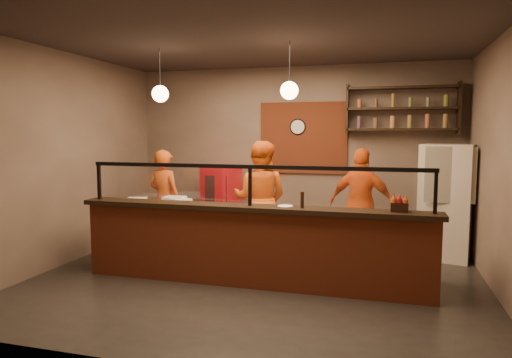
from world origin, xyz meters
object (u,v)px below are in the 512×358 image
(cook_left, at_px, (165,200))
(cook_right, at_px, (362,204))
(condiment_caddy, at_px, (399,207))
(pepper_mill, at_px, (302,200))
(wall_clock, at_px, (298,127))
(pizza_dough, at_px, (312,213))
(fridge, at_px, (446,202))
(cook_mid, at_px, (260,199))
(red_cooler, at_px, (221,203))

(cook_left, xyz_separation_m, cook_right, (3.24, 0.38, 0.02))
(condiment_caddy, bearing_deg, pepper_mill, -177.10)
(wall_clock, xyz_separation_m, pizza_dough, (0.62, -2.18, -1.19))
(cook_left, height_order, fridge, fridge)
(cook_mid, height_order, cook_right, cook_mid)
(cook_left, xyz_separation_m, pepper_mill, (2.60, -1.41, 0.31))
(wall_clock, relative_size, condiment_caddy, 1.51)
(cook_left, xyz_separation_m, red_cooler, (0.63, 1.04, -0.17))
(cook_left, height_order, cook_right, cook_right)
(wall_clock, relative_size, fridge, 0.17)
(fridge, distance_m, pizza_dough, 2.45)
(red_cooler, xyz_separation_m, pizza_dough, (2.01, -1.87, 0.22))
(condiment_caddy, bearing_deg, cook_mid, 146.23)
(wall_clock, height_order, condiment_caddy, wall_clock)
(wall_clock, xyz_separation_m, cook_left, (-2.03, -1.35, -1.25))
(cook_right, bearing_deg, condiment_caddy, 117.42)
(cook_mid, height_order, condiment_caddy, cook_mid)
(wall_clock, distance_m, pepper_mill, 2.97)
(pizza_dough, relative_size, pepper_mill, 2.24)
(cook_mid, bearing_deg, condiment_caddy, 146.26)
(pepper_mill, bearing_deg, fridge, 48.07)
(fridge, xyz_separation_m, red_cooler, (-3.90, 0.31, -0.22))
(pizza_dough, bearing_deg, cook_mid, 138.10)
(red_cooler, height_order, pizza_dough, red_cooler)
(cook_right, relative_size, pepper_mill, 8.64)
(wall_clock, bearing_deg, pizza_dough, -74.23)
(cook_mid, xyz_separation_m, pizza_dough, (0.98, -0.88, -0.03))
(cook_mid, bearing_deg, cook_right, -168.18)
(fridge, bearing_deg, condiment_caddy, -96.26)
(fridge, height_order, pizza_dough, fridge)
(red_cooler, xyz_separation_m, condiment_caddy, (3.12, -2.39, 0.43))
(condiment_caddy, bearing_deg, fridge, 69.72)
(wall_clock, height_order, pizza_dough, wall_clock)
(wall_clock, height_order, pepper_mill, wall_clock)
(pizza_dough, bearing_deg, cook_right, 63.58)
(pizza_dough, bearing_deg, pepper_mill, -94.08)
(pizza_dough, bearing_deg, fridge, 39.70)
(fridge, xyz_separation_m, pizza_dough, (-1.88, -1.56, -0.00))
(cook_left, xyz_separation_m, cook_mid, (1.67, 0.05, 0.08))
(cook_right, bearing_deg, wall_clock, -27.93)
(condiment_caddy, bearing_deg, red_cooler, 142.54)
(wall_clock, xyz_separation_m, cook_mid, (-0.36, -1.31, -1.17))
(fridge, bearing_deg, pizza_dough, -126.28)
(cook_mid, relative_size, pizza_dough, 4.10)
(cook_left, height_order, pepper_mill, cook_left)
(red_cooler, bearing_deg, pizza_dough, -19.62)
(pepper_mill, bearing_deg, cook_right, 70.26)
(cook_mid, bearing_deg, wall_clock, -105.43)
(wall_clock, xyz_separation_m, condiment_caddy, (1.73, -2.70, -0.98))
(cook_right, height_order, pizza_dough, cook_right)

